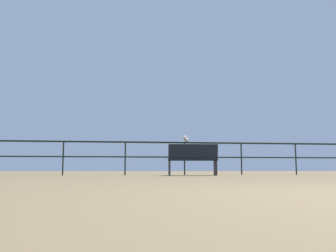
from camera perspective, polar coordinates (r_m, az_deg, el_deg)
name	(u,v)px	position (r m, az deg, el deg)	size (l,w,h in m)	color
pier_railing	(184,151)	(11.72, 2.61, -3.89)	(19.03, 0.05, 1.06)	black
bench_near_left	(193,158)	(10.83, 3.91, -5.02)	(1.49, 0.69, 0.93)	black
seagull_on_rail	(186,139)	(11.73, 2.83, -2.09)	(0.27, 0.37, 0.19)	silver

